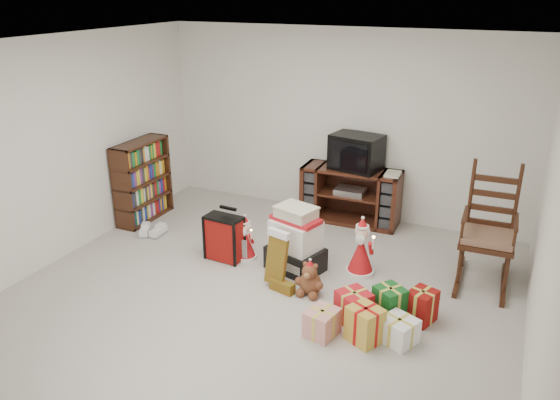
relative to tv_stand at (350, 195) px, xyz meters
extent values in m
cube|color=#B1ABA2|center=(-0.24, -2.24, -0.38)|extent=(5.00, 5.00, 0.01)
cube|color=white|center=(-0.24, -2.24, 2.13)|extent=(5.00, 5.00, 0.01)
cube|color=white|center=(-0.24, 0.26, 0.88)|extent=(5.00, 0.01, 2.50)
cube|color=white|center=(-0.24, -4.74, 0.88)|extent=(5.00, 0.01, 2.50)
cube|color=white|center=(-2.74, -2.24, 0.88)|extent=(0.01, 5.00, 2.50)
cube|color=white|center=(2.26, -2.24, 0.88)|extent=(0.01, 5.00, 2.50)
cube|color=#431E13|center=(0.00, 0.00, 0.00)|extent=(1.30, 0.49, 0.74)
cube|color=#B2B2B4|center=(0.00, -0.03, 0.07)|extent=(0.39, 0.29, 0.07)
cube|color=#3D1E10|center=(-2.57, -1.07, 0.17)|extent=(0.30, 0.89, 1.08)
cube|color=#3D1E10|center=(1.79, -1.00, 0.12)|extent=(0.55, 0.53, 0.05)
cube|color=#976852|center=(1.79, -1.00, 0.18)|extent=(0.51, 0.49, 0.06)
cube|color=#3D1E10|center=(1.79, -0.76, 0.56)|extent=(0.46, 0.08, 0.83)
cube|color=#3D1E10|center=(1.79, -1.00, -0.34)|extent=(0.57, 0.91, 0.06)
cube|color=black|center=(-0.14, -1.54, -0.24)|extent=(0.68, 0.58, 0.27)
cube|color=white|center=(-0.14, -1.54, 0.06)|extent=(0.58, 0.50, 0.32)
cube|color=red|center=(-0.14, -1.54, 0.24)|extent=(0.59, 0.42, 0.05)
cube|color=beige|center=(-0.14, -1.54, 0.32)|extent=(0.47, 0.40, 0.10)
cube|color=maroon|center=(-0.98, -1.66, -0.10)|extent=(0.43, 0.24, 0.54)
cube|color=black|center=(-0.98, -1.57, 0.24)|extent=(0.22, 0.05, 0.03)
ellipsoid|color=brown|center=(0.20, -1.96, -0.25)|extent=(0.24, 0.20, 0.25)
sphere|color=brown|center=(0.20, -1.99, -0.10)|extent=(0.16, 0.16, 0.16)
cone|color=#B51317|center=(0.55, -1.33, -0.15)|extent=(0.31, 0.31, 0.44)
sphere|color=beige|center=(0.55, -1.33, 0.12)|extent=(0.15, 0.15, 0.15)
cone|color=#B51317|center=(0.55, -1.33, 0.24)|extent=(0.13, 0.13, 0.11)
cylinder|color=silver|center=(0.71, -1.45, 0.08)|extent=(0.02, 0.02, 0.13)
cone|color=#B51317|center=(-0.77, -1.53, -0.19)|extent=(0.25, 0.25, 0.35)
sphere|color=beige|center=(-0.77, -1.53, 0.03)|extent=(0.12, 0.12, 0.12)
cone|color=#B51317|center=(-0.77, -1.53, 0.12)|extent=(0.11, 0.11, 0.09)
cylinder|color=silver|center=(-0.65, -1.63, -0.01)|extent=(0.02, 0.02, 0.11)
cube|color=white|center=(-2.24, -1.48, -0.32)|extent=(0.22, 0.29, 0.10)
cube|color=white|center=(-2.07, -1.48, -0.32)|extent=(0.12, 0.27, 0.10)
cube|color=red|center=(0.76, -2.35, -0.23)|extent=(0.28, 0.28, 0.28)
cube|color=#165B1A|center=(0.98, -2.08, -0.23)|extent=(0.28, 0.28, 0.28)
cube|color=gold|center=(1.03, -2.51, -0.23)|extent=(0.28, 0.28, 0.28)
cube|color=silver|center=(0.71, -2.72, -0.23)|extent=(0.28, 0.28, 0.28)
cube|color=white|center=(1.24, -2.29, -0.23)|extent=(0.28, 0.28, 0.28)
cube|color=maroon|center=(1.19, -1.87, -0.23)|extent=(0.28, 0.28, 0.28)
cube|color=black|center=(0.04, 0.02, 0.60)|extent=(0.69, 0.55, 0.46)
cube|color=black|center=(0.04, -0.20, 0.60)|extent=(0.53, 0.11, 0.37)
camera|label=1|loc=(1.95, -6.55, 2.60)|focal=35.00mm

